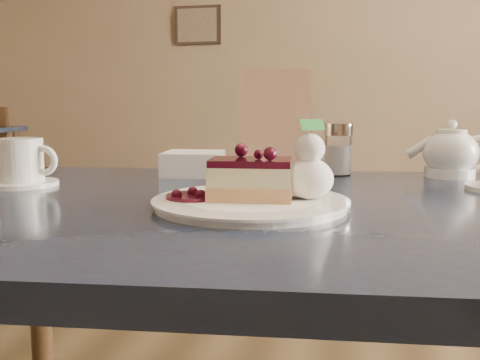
% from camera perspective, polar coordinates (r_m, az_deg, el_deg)
% --- Properties ---
extents(main_table, '(1.26, 0.91, 0.74)m').
position_cam_1_polar(main_table, '(0.84, 1.43, -7.48)').
color(main_table, '#172230').
rests_on(main_table, ground).
extents(dessert_plate, '(0.28, 0.28, 0.01)m').
position_cam_1_polar(dessert_plate, '(0.77, 1.13, -2.50)').
color(dessert_plate, white).
rests_on(dessert_plate, main_table).
extents(cheesecake_slice, '(0.13, 0.10, 0.06)m').
position_cam_1_polar(cheesecake_slice, '(0.77, 1.14, 0.07)').
color(cheesecake_slice, tan).
rests_on(cheesecake_slice, dessert_plate).
extents(whipped_cream, '(0.07, 0.07, 0.06)m').
position_cam_1_polar(whipped_cream, '(0.77, 7.39, 0.14)').
color(whipped_cream, white).
rests_on(whipped_cream, dessert_plate).
extents(berry_sauce, '(0.08, 0.08, 0.01)m').
position_cam_1_polar(berry_sauce, '(0.78, -5.04, -1.79)').
color(berry_sauce, black).
rests_on(berry_sauce, dessert_plate).
extents(coffee_set, '(0.14, 0.13, 0.09)m').
position_cam_1_polar(coffee_set, '(1.05, -22.18, 1.52)').
color(coffee_set, white).
rests_on(coffee_set, main_table).
extents(tea_set, '(0.22, 0.27, 0.10)m').
position_cam_1_polar(tea_set, '(1.14, 22.37, 2.17)').
color(tea_set, white).
rests_on(tea_set, main_table).
extents(menu_card, '(0.14, 0.04, 0.22)m').
position_cam_1_polar(menu_card, '(1.09, 3.89, 6.01)').
color(menu_card, beige).
rests_on(menu_card, main_table).
extents(sugar_shaker, '(0.06, 0.06, 0.11)m').
position_cam_1_polar(sugar_shaker, '(1.13, 10.43, 3.30)').
color(sugar_shaker, white).
rests_on(sugar_shaker, main_table).
extents(napkin_stack, '(0.13, 0.13, 0.05)m').
position_cam_1_polar(napkin_stack, '(1.12, -5.01, 1.78)').
color(napkin_stack, white).
rests_on(napkin_stack, main_table).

